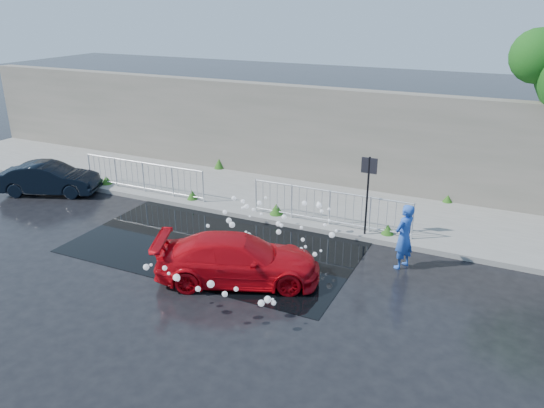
{
  "coord_description": "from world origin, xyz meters",
  "views": [
    {
      "loc": [
        7.83,
        -10.88,
        6.57
      ],
      "look_at": [
        1.63,
        2.16,
        1.0
      ],
      "focal_mm": 35.0,
      "sensor_mm": 36.0,
      "label": 1
    }
  ],
  "objects_px": {
    "dark_car": "(49,179)",
    "person": "(404,237)",
    "red_car": "(238,259)",
    "sign_post": "(368,183)"
  },
  "relations": [
    {
      "from": "dark_car",
      "to": "person",
      "type": "bearing_deg",
      "value": -113.02
    },
    {
      "from": "dark_car",
      "to": "person",
      "type": "xyz_separation_m",
      "value": [
        12.75,
        -0.23,
        0.31
      ]
    },
    {
      "from": "red_car",
      "to": "person",
      "type": "relative_size",
      "value": 2.3
    },
    {
      "from": "sign_post",
      "to": "person",
      "type": "bearing_deg",
      "value": -43.44
    },
    {
      "from": "dark_car",
      "to": "person",
      "type": "relative_size",
      "value": 1.97
    },
    {
      "from": "red_car",
      "to": "dark_car",
      "type": "distance_m",
      "value": 9.61
    },
    {
      "from": "red_car",
      "to": "sign_post",
      "type": "bearing_deg",
      "value": -52.74
    },
    {
      "from": "red_car",
      "to": "person",
      "type": "xyz_separation_m",
      "value": [
        3.53,
        2.46,
        0.29
      ]
    },
    {
      "from": "sign_post",
      "to": "person",
      "type": "height_order",
      "value": "sign_post"
    },
    {
      "from": "red_car",
      "to": "dark_car",
      "type": "relative_size",
      "value": 1.17
    }
  ]
}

